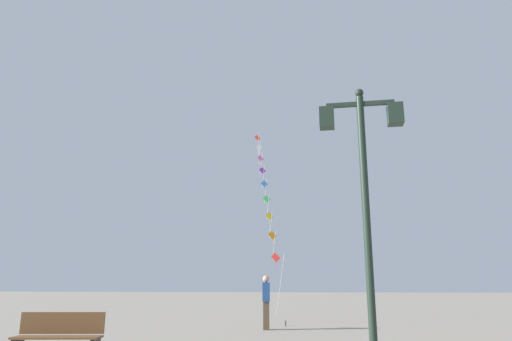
{
  "coord_description": "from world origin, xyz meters",
  "views": [
    {
      "loc": [
        1.0,
        -0.09,
        1.39
      ],
      "look_at": [
        -1.28,
        13.45,
        4.79
      ],
      "focal_mm": 32.62,
      "sensor_mm": 36.0,
      "label": 1
    }
  ],
  "objects_px": {
    "twin_lantern_lamp_post": "(364,167)",
    "kite_train": "(266,194)",
    "kite_flyer": "(266,301)",
    "park_bench": "(59,337)"
  },
  "relations": [
    {
      "from": "kite_flyer",
      "to": "park_bench",
      "type": "height_order",
      "value": "kite_flyer"
    },
    {
      "from": "twin_lantern_lamp_post",
      "to": "park_bench",
      "type": "height_order",
      "value": "twin_lantern_lamp_post"
    },
    {
      "from": "twin_lantern_lamp_post",
      "to": "kite_train",
      "type": "relative_size",
      "value": 0.41
    },
    {
      "from": "kite_flyer",
      "to": "twin_lantern_lamp_post",
      "type": "bearing_deg",
      "value": -166.56
    },
    {
      "from": "kite_train",
      "to": "kite_flyer",
      "type": "xyz_separation_m",
      "value": [
        1.17,
        -8.12,
        -5.14
      ]
    },
    {
      "from": "kite_flyer",
      "to": "park_bench",
      "type": "relative_size",
      "value": 1.03
    },
    {
      "from": "kite_train",
      "to": "park_bench",
      "type": "bearing_deg",
      "value": -96.47
    },
    {
      "from": "kite_train",
      "to": "kite_flyer",
      "type": "height_order",
      "value": "kite_train"
    },
    {
      "from": "kite_flyer",
      "to": "park_bench",
      "type": "xyz_separation_m",
      "value": [
        -2.9,
        -7.13,
        -0.45
      ]
    },
    {
      "from": "park_bench",
      "to": "kite_train",
      "type": "bearing_deg",
      "value": 73.12
    }
  ]
}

